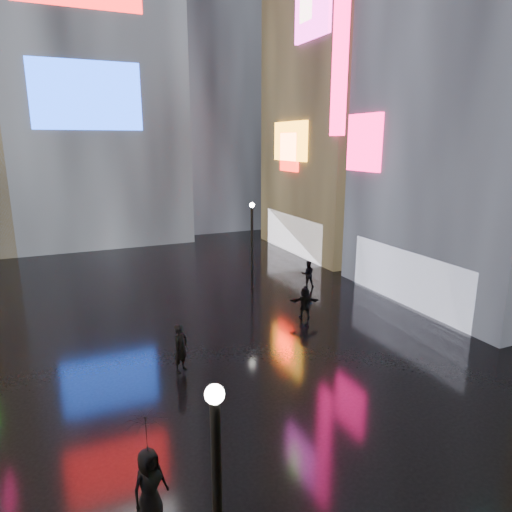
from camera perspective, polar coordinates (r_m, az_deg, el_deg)
ground at (r=23.72m, az=-7.84°, el=-7.40°), size 140.00×140.00×0.00m
building_right_mid at (r=29.16m, az=28.57°, el=25.11°), size 10.28×13.70×30.00m
building_right_far at (r=38.51m, az=11.98°, el=21.80°), size 10.28×12.00×28.00m
tower_flank_right at (r=50.26m, az=-6.71°, el=23.61°), size 12.00×12.00×34.00m
lamp_far at (r=27.09m, az=-0.50°, el=1.97°), size 0.30×0.30×5.20m
pedestrian_4 at (r=12.09m, az=-13.19°, el=-26.10°), size 1.06×0.91×1.84m
pedestrian_5 at (r=23.09m, az=6.12°, el=-5.83°), size 1.56×0.93×1.60m
pedestrian_6 at (r=18.08m, az=-9.40°, el=-11.29°), size 0.83×0.77×1.90m
pedestrian_7 at (r=27.93m, az=6.49°, el=-2.25°), size 0.95×0.85×1.63m
umbrella_2 at (r=11.25m, az=-13.61°, el=-20.69°), size 1.18×1.20×0.93m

